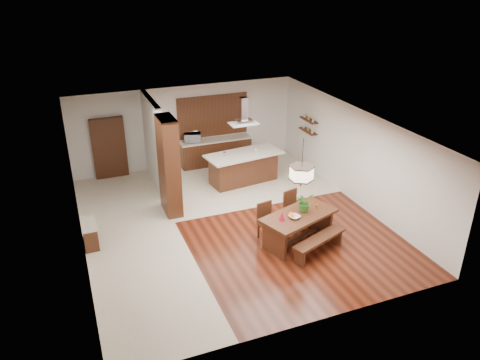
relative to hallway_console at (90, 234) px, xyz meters
name	(u,v)px	position (x,y,z in m)	size (l,w,h in m)	color
room_shell	(230,154)	(3.81, -0.20, 1.75)	(9.00, 9.04, 2.92)	#3C150B
tile_hallway	(134,240)	(1.06, -0.20, -0.31)	(2.50, 9.00, 0.01)	beige
tile_kitchen	(239,180)	(5.06, 2.30, -0.31)	(5.50, 4.00, 0.01)	beige
soffit_band	(229,125)	(3.81, -0.20, 2.57)	(8.00, 9.00, 0.02)	#432510
partition_pier	(169,166)	(2.41, 1.00, 1.14)	(0.45, 1.00, 2.90)	black
partition_stub	(153,143)	(2.41, 3.10, 1.14)	(0.18, 2.40, 2.90)	silver
hallway_console	(90,234)	(0.00, 0.00, 0.00)	(0.37, 0.88, 0.63)	black
hallway_doorway	(109,148)	(1.11, 4.20, 0.74)	(1.10, 0.20, 2.10)	black
rear_counter	(216,151)	(4.81, 4.00, 0.16)	(2.60, 0.62, 0.95)	black
kitchen_window	(212,116)	(4.81, 4.26, 1.44)	(2.60, 0.08, 1.50)	#A06730
shelf_lower	(308,131)	(7.68, 2.40, 1.08)	(0.26, 0.90, 0.04)	black
shelf_upper	(309,120)	(7.68, 2.40, 1.49)	(0.26, 0.90, 0.04)	black
dining_table	(299,222)	(5.09, -1.87, 0.30)	(2.21, 1.59, 0.83)	black
dining_bench	(319,246)	(5.32, -2.55, -0.08)	(1.65, 0.36, 0.46)	black
dining_chair_left	(268,222)	(4.42, -1.45, 0.20)	(0.45, 0.45, 1.02)	black
dining_chair_right	(295,210)	(5.36, -1.13, 0.22)	(0.47, 0.47, 1.06)	black
pendant_lantern	(302,164)	(5.09, -1.87, 1.93)	(0.64, 0.64, 1.31)	#FFE4C3
foliage_plant	(304,202)	(5.30, -1.74, 0.77)	(0.45, 0.39, 0.50)	#2D6B23
fruit_bowl	(295,217)	(4.89, -2.01, 0.55)	(0.27, 0.27, 0.07)	beige
napkin_cone	(282,216)	(4.54, -1.97, 0.63)	(0.15, 0.15, 0.23)	#B00C27
gold_ornament	(316,206)	(5.67, -1.74, 0.57)	(0.08, 0.08, 0.11)	gold
kitchen_island	(243,167)	(5.16, 2.14, 0.22)	(2.64, 1.42, 1.04)	black
range_hood	(244,111)	(5.16, 2.15, 2.15)	(0.90, 0.55, 0.87)	silver
island_cup	(256,151)	(5.57, 2.08, 0.78)	(0.13, 0.13, 0.10)	white
microwave	(192,137)	(3.97, 4.03, 0.79)	(0.58, 0.39, 0.32)	silver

